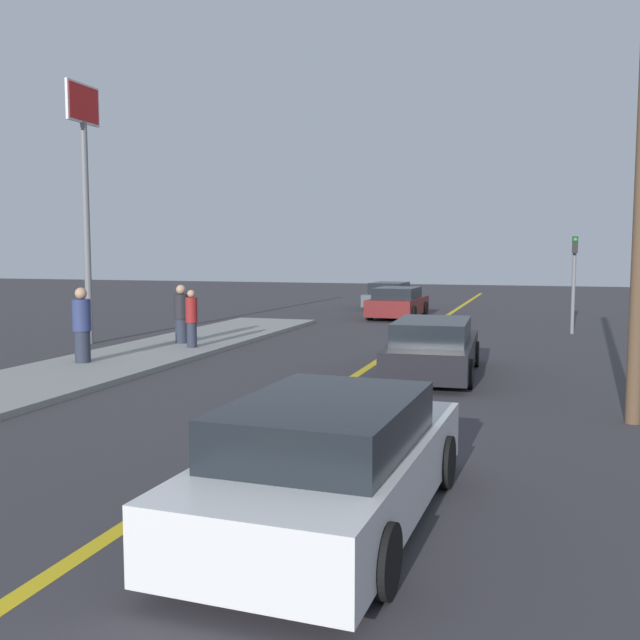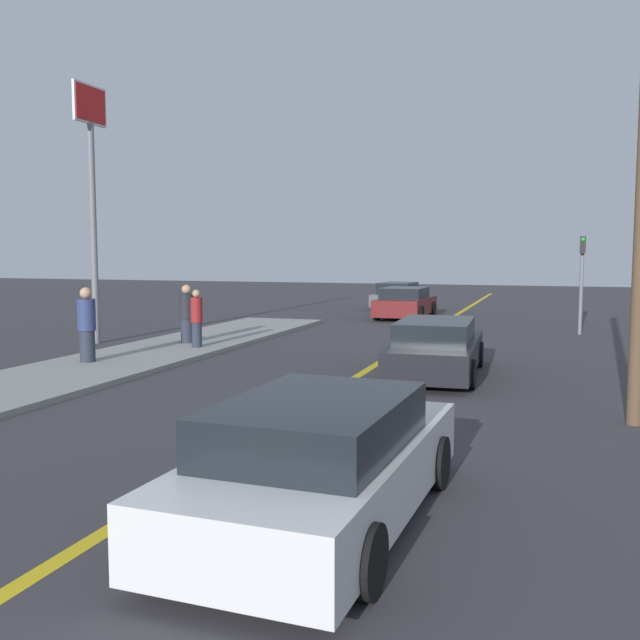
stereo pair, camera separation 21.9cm
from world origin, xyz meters
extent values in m
cube|color=gold|center=(0.00, 18.00, 0.00)|extent=(0.20, 60.00, 0.01)
cube|color=gray|center=(-5.99, 12.98, 0.06)|extent=(3.13, 25.95, 0.13)
cube|color=silver|center=(1.95, 6.72, 0.50)|extent=(2.01, 4.62, 0.66)
cube|color=black|center=(1.95, 6.49, 1.07)|extent=(1.71, 2.56, 0.48)
cylinder|color=black|center=(1.13, 8.17, 0.31)|extent=(0.24, 0.62, 0.61)
cylinder|color=black|center=(2.87, 8.10, 0.31)|extent=(0.24, 0.62, 0.61)
cylinder|color=black|center=(1.02, 5.34, 0.31)|extent=(0.24, 0.62, 0.61)
cylinder|color=black|center=(2.77, 5.28, 0.31)|extent=(0.24, 0.62, 0.61)
cube|color=black|center=(1.63, 15.72, 0.48)|extent=(1.96, 4.73, 0.62)
cube|color=black|center=(1.63, 15.48, 1.02)|extent=(1.65, 2.63, 0.47)
cylinder|color=black|center=(0.74, 17.12, 0.30)|extent=(0.25, 0.62, 0.61)
cylinder|color=black|center=(2.39, 17.20, 0.30)|extent=(0.25, 0.62, 0.61)
cylinder|color=black|center=(0.88, 14.24, 0.30)|extent=(0.25, 0.62, 0.61)
cylinder|color=black|center=(2.53, 14.31, 0.30)|extent=(0.25, 0.62, 0.61)
cube|color=maroon|center=(-1.81, 29.02, 0.51)|extent=(1.93, 4.19, 0.67)
cube|color=black|center=(-1.81, 28.82, 1.06)|extent=(1.67, 2.32, 0.44)
cylinder|color=black|center=(-2.67, 30.33, 0.31)|extent=(0.23, 0.63, 0.63)
cylinder|color=black|center=(-0.91, 30.30, 0.31)|extent=(0.23, 0.63, 0.63)
cylinder|color=black|center=(-2.72, 27.75, 0.31)|extent=(0.23, 0.63, 0.63)
cylinder|color=black|center=(-0.96, 27.72, 0.31)|extent=(0.23, 0.63, 0.63)
cube|color=#4C5156|center=(-3.16, 33.86, 0.47)|extent=(1.88, 4.28, 0.57)
cube|color=black|center=(-3.16, 33.65, 1.01)|extent=(1.61, 2.37, 0.52)
cylinder|color=black|center=(-3.95, 35.20, 0.33)|extent=(0.24, 0.66, 0.66)
cylinder|color=black|center=(-2.29, 35.14, 0.33)|extent=(0.24, 0.66, 0.66)
cylinder|color=black|center=(-4.03, 32.57, 0.33)|extent=(0.24, 0.66, 0.66)
cylinder|color=black|center=(-2.38, 32.52, 0.33)|extent=(0.24, 0.66, 0.66)
cylinder|color=#282D3D|center=(-6.45, 14.21, 0.50)|extent=(0.36, 0.36, 0.75)
cylinder|color=navy|center=(-6.45, 14.21, 1.25)|extent=(0.43, 0.43, 0.75)
sphere|color=tan|center=(-6.45, 14.21, 1.77)|extent=(0.28, 0.28, 0.28)
cylinder|color=#282D3D|center=(-5.24, 17.39, 0.47)|extent=(0.27, 0.27, 0.69)
cylinder|color=maroon|center=(-5.24, 17.39, 1.16)|extent=(0.32, 0.32, 0.69)
sphere|color=tan|center=(-5.24, 17.39, 1.60)|extent=(0.21, 0.21, 0.21)
cylinder|color=#282D3D|center=(-5.95, 18.14, 0.48)|extent=(0.36, 0.36, 0.70)
cylinder|color=#232328|center=(-5.95, 18.14, 1.18)|extent=(0.42, 0.42, 0.70)
sphere|color=tan|center=(-5.95, 18.14, 1.67)|extent=(0.27, 0.27, 0.27)
cylinder|color=slate|center=(4.89, 25.08, 1.62)|extent=(0.12, 0.12, 3.25)
cube|color=black|center=(4.89, 24.90, 2.97)|extent=(0.18, 0.18, 0.55)
sphere|color=green|center=(4.89, 24.81, 3.14)|extent=(0.14, 0.14, 0.14)
cylinder|color=slate|center=(-8.98, 18.05, 3.26)|extent=(0.20, 0.20, 6.52)
cube|color=silver|center=(-8.98, 18.05, 7.03)|extent=(0.08, 1.48, 1.13)
cube|color=red|center=(-8.98, 18.05, 7.03)|extent=(0.12, 1.36, 1.01)
camera|label=1|loc=(3.94, -0.06, 2.75)|focal=40.00mm
camera|label=2|loc=(4.15, 0.01, 2.75)|focal=40.00mm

